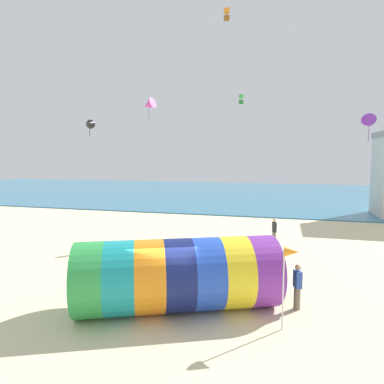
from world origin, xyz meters
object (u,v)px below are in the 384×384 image
(giant_inflatable_tube, at_px, (179,275))
(kite_magenta_delta, at_px, (149,105))
(kite_green_box, at_px, (241,99))
(bystander_near_water, at_px, (274,231))
(kite_orange_box, at_px, (227,14))
(kite_black_delta, at_px, (89,124))
(kite_handler, at_px, (297,286))
(beach_flag, at_px, (291,256))
(kite_purple_delta, at_px, (369,123))

(giant_inflatable_tube, xyz_separation_m, kite_magenta_delta, (-5.66, 11.39, 7.90))
(kite_green_box, xyz_separation_m, bystander_near_water, (2.71, -4.28, -8.97))
(kite_orange_box, xyz_separation_m, kite_green_box, (1.39, -1.37, -6.71))
(giant_inflatable_tube, distance_m, kite_black_delta, 13.04)
(kite_handler, xyz_separation_m, kite_black_delta, (-12.44, 6.72, 6.79))
(kite_handler, bearing_deg, kite_green_box, 105.59)
(beach_flag, bearing_deg, kite_handler, 79.21)
(kite_green_box, height_order, bystander_near_water, kite_green_box)
(kite_green_box, bearing_deg, kite_magenta_delta, -151.96)
(kite_black_delta, xyz_separation_m, beach_flag, (12.12, -8.40, -5.17))
(kite_magenta_delta, bearing_deg, kite_green_box, 28.04)
(kite_green_box, relative_size, beach_flag, 0.26)
(giant_inflatable_tube, bearing_deg, kite_orange_box, 93.43)
(giant_inflatable_tube, xyz_separation_m, kite_orange_box, (-0.96, 16.00, 15.25))
(beach_flag, bearing_deg, kite_purple_delta, 68.67)
(kite_orange_box, bearing_deg, kite_green_box, -44.51)
(kite_orange_box, relative_size, kite_magenta_delta, 0.64)
(kite_magenta_delta, xyz_separation_m, beach_flag, (9.53, -11.93, -6.74))
(kite_green_box, relative_size, bystander_near_water, 0.42)
(kite_orange_box, bearing_deg, kite_black_delta, -131.84)
(kite_magenta_delta, bearing_deg, kite_black_delta, -126.23)
(giant_inflatable_tube, height_order, kite_purple_delta, kite_purple_delta)
(giant_inflatable_tube, distance_m, kite_orange_box, 22.13)
(beach_flag, bearing_deg, giant_inflatable_tube, 172.07)
(bystander_near_water, bearing_deg, kite_handler, -83.50)
(giant_inflatable_tube, relative_size, kite_orange_box, 7.99)
(kite_purple_delta, relative_size, beach_flag, 0.60)
(kite_magenta_delta, relative_size, bystander_near_water, 0.87)
(kite_orange_box, relative_size, bystander_near_water, 0.56)
(kite_black_delta, height_order, kite_green_box, kite_green_box)
(kite_orange_box, bearing_deg, giant_inflatable_tube, -86.57)
(kite_purple_delta, relative_size, kite_black_delta, 1.55)
(kite_magenta_delta, bearing_deg, beach_flag, -51.36)
(kite_magenta_delta, relative_size, beach_flag, 0.54)
(giant_inflatable_tube, distance_m, kite_magenta_delta, 14.97)
(giant_inflatable_tube, xyz_separation_m, kite_handler, (4.19, 1.15, -0.45))
(kite_handler, relative_size, beach_flag, 0.61)
(kite_black_delta, distance_m, kite_orange_box, 14.10)
(kite_handler, xyz_separation_m, beach_flag, (-0.32, -1.69, 1.61))
(kite_handler, distance_m, kite_magenta_delta, 16.48)
(bystander_near_water, distance_m, beach_flag, 11.04)
(kite_black_delta, distance_m, kite_green_box, 11.22)
(giant_inflatable_tube, xyz_separation_m, kite_green_box, (0.43, 14.63, 8.54))
(kite_handler, relative_size, kite_orange_box, 1.76)
(kite_purple_delta, distance_m, kite_orange_box, 13.85)
(kite_handler, bearing_deg, bystander_near_water, 96.50)
(kite_black_delta, bearing_deg, kite_handler, -28.37)
(kite_handler, bearing_deg, kite_orange_box, 109.13)
(kite_orange_box, xyz_separation_m, bystander_near_water, (4.10, -5.64, -15.68))
(bystander_near_water, xyz_separation_m, beach_flag, (0.73, -10.90, 1.60))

